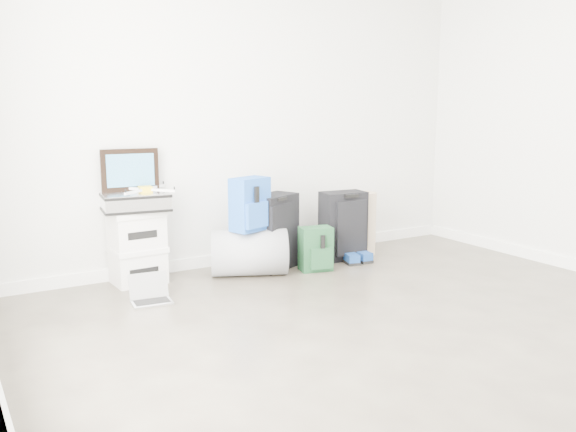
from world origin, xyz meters
TOP-DOWN VIEW (x-y plane):
  - ground at (0.00, 0.00)m, footprint 5.00×5.00m
  - room_envelope at (0.00, 0.02)m, footprint 4.52×5.02m
  - boxes_stack at (-1.07, 2.33)m, footprint 0.42×0.35m
  - briefcase at (-1.07, 2.33)m, footprint 0.53×0.42m
  - painting at (-1.07, 2.43)m, footprint 0.45×0.07m
  - drone at (-0.99, 2.31)m, footprint 0.43×0.43m
  - duffel_bag at (-0.21, 2.07)m, footprint 0.72×0.61m
  - blue_backpack at (-0.21, 2.04)m, footprint 0.35×0.31m
  - large_suitcase at (0.07, 2.14)m, footprint 0.48×0.41m
  - green_backpack at (0.34, 1.90)m, footprint 0.30×0.25m
  - carry_on at (0.77, 2.10)m, footprint 0.42×0.30m
  - shoes at (0.81, 1.98)m, footprint 0.27×0.30m
  - rolled_rug at (1.06, 2.15)m, footprint 0.19×0.19m
  - laptop at (-1.14, 1.82)m, footprint 0.30×0.23m

SIDE VIEW (x-z plane):
  - ground at x=0.00m, z-range 0.00..0.00m
  - shoes at x=0.81m, z-range 0.00..0.09m
  - laptop at x=-1.14m, z-range -0.05..0.15m
  - green_backpack at x=0.34m, z-range -0.01..0.37m
  - duffel_bag at x=-0.21m, z-range 0.00..0.38m
  - boxes_stack at x=-1.07m, z-range 0.00..0.58m
  - rolled_rug at x=1.06m, z-range 0.00..0.59m
  - carry_on at x=0.77m, z-range 0.00..0.62m
  - large_suitcase at x=0.07m, z-range 0.00..0.65m
  - blue_backpack at x=-0.21m, z-range 0.38..0.81m
  - briefcase at x=-1.07m, z-range 0.58..0.72m
  - drone at x=-0.99m, z-range 0.72..0.77m
  - painting at x=-1.07m, z-range 0.72..1.06m
  - room_envelope at x=0.00m, z-range 0.37..3.08m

